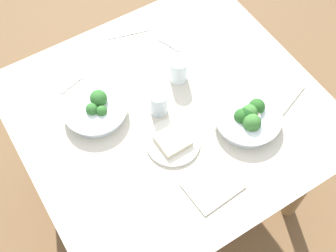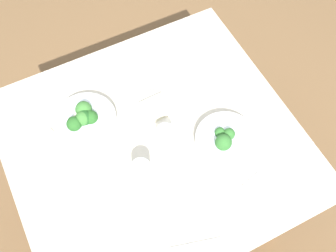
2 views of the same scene
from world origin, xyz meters
name	(u,v)px [view 1 (image 1 of 2)]	position (x,y,z in m)	size (l,w,h in m)	color
ground_plane	(170,189)	(0.00, 0.00, 0.00)	(6.00, 6.00, 0.00)	brown
dining_table	(171,127)	(0.00, 0.00, 0.64)	(1.14, 1.07, 0.77)	beige
broccoli_bowl_far	(248,118)	(-0.21, 0.20, 0.80)	(0.25, 0.25, 0.09)	white
broccoli_bowl_near	(96,109)	(0.25, -0.14, 0.80)	(0.25, 0.25, 0.10)	white
bread_side_plate	(173,142)	(0.07, 0.13, 0.78)	(0.20, 0.20, 0.03)	silver
water_glass_center	(159,103)	(0.04, -0.02, 0.82)	(0.07, 0.07, 0.10)	silver
water_glass_side	(178,70)	(-0.11, -0.12, 0.82)	(0.07, 0.07, 0.10)	silver
fork_by_far_bowl	(168,44)	(-0.16, -0.29, 0.77)	(0.05, 0.11, 0.00)	#B7B7BC
fork_by_near_bowl	(71,86)	(0.28, -0.31, 0.77)	(0.11, 0.04, 0.00)	#B7B7BC
table_knife_left	(128,34)	(-0.05, -0.43, 0.77)	(0.19, 0.01, 0.00)	#B7B7BC
napkin_folded_upper	(213,186)	(0.04, 0.35, 0.77)	(0.18, 0.14, 0.01)	#B1A997
napkin_folded_lower	(276,91)	(-0.40, 0.14, 0.77)	(0.17, 0.16, 0.01)	#B1A997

